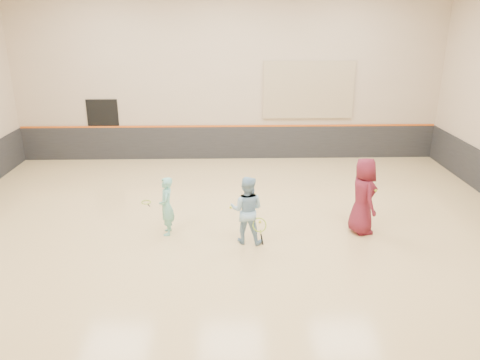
{
  "coord_description": "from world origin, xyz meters",
  "views": [
    {
      "loc": [
        -0.06,
        -10.53,
        5.08
      ],
      "look_at": [
        0.23,
        0.4,
        1.15
      ],
      "focal_mm": 35.0,
      "sensor_mm": 36.0,
      "label": 1
    }
  ],
  "objects_px": {
    "spare_racket": "(146,201)",
    "young_man": "(363,196)",
    "girl": "(167,206)",
    "instructor": "(247,210)"
  },
  "relations": [
    {
      "from": "young_man",
      "to": "spare_racket",
      "type": "xyz_separation_m",
      "value": [
        -5.56,
        1.99,
        -0.9
      ]
    },
    {
      "from": "girl",
      "to": "young_man",
      "type": "height_order",
      "value": "young_man"
    },
    {
      "from": "spare_racket",
      "to": "young_man",
      "type": "bearing_deg",
      "value": -19.69
    },
    {
      "from": "girl",
      "to": "young_man",
      "type": "relative_size",
      "value": 0.77
    },
    {
      "from": "instructor",
      "to": "spare_racket",
      "type": "bearing_deg",
      "value": -28.18
    },
    {
      "from": "instructor",
      "to": "girl",
      "type": "bearing_deg",
      "value": -0.66
    },
    {
      "from": "young_man",
      "to": "spare_racket",
      "type": "distance_m",
      "value": 5.97
    },
    {
      "from": "girl",
      "to": "instructor",
      "type": "height_order",
      "value": "instructor"
    },
    {
      "from": "instructor",
      "to": "young_man",
      "type": "xyz_separation_m",
      "value": [
        2.81,
        0.47,
        0.13
      ]
    },
    {
      "from": "girl",
      "to": "spare_racket",
      "type": "height_order",
      "value": "girl"
    }
  ]
}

